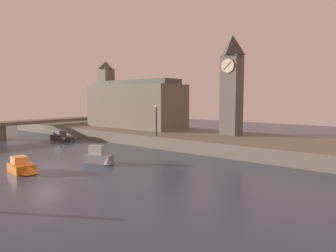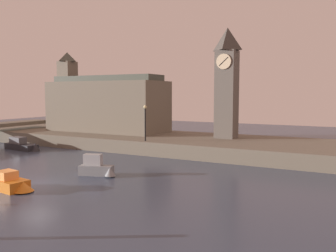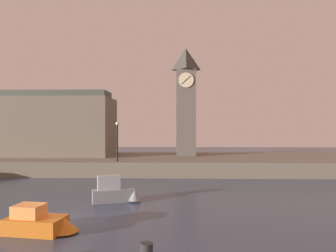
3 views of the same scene
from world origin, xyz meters
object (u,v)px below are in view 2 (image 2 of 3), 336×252
(parliament_hall, at_px, (105,104))
(boat_cruiser_grey, at_px, (97,168))
(boat_barge_dark, at_px, (24,146))
(streetlamp, at_px, (145,119))
(clock_tower, at_px, (227,82))
(boat_patrol_orange, at_px, (13,183))

(parliament_hall, bearing_deg, boat_cruiser_grey, -54.00)
(boat_cruiser_grey, relative_size, boat_barge_dark, 0.62)
(boat_barge_dark, bearing_deg, streetlamp, 15.08)
(clock_tower, bearing_deg, parliament_hall, -179.37)
(parliament_hall, relative_size, streetlamp, 4.25)
(clock_tower, bearing_deg, boat_patrol_orange, -107.27)
(parliament_hall, bearing_deg, streetlamp, -32.07)
(streetlamp, bearing_deg, parliament_hall, 147.93)
(boat_barge_dark, bearing_deg, boat_cruiser_grey, -21.81)
(boat_patrol_orange, relative_size, boat_barge_dark, 0.64)
(clock_tower, distance_m, parliament_hall, 17.55)
(boat_barge_dark, bearing_deg, parliament_hall, 69.65)
(streetlamp, xyz_separation_m, boat_patrol_orange, (-0.44, -16.63, -3.44))
(boat_patrol_orange, xyz_separation_m, boat_cruiser_grey, (2.24, 6.28, 0.15))
(boat_patrol_orange, distance_m, boat_barge_dark, 18.89)
(streetlamp, distance_m, boat_barge_dark, 15.27)
(boat_cruiser_grey, bearing_deg, streetlamp, 99.87)
(parliament_hall, xyz_separation_m, streetlamp, (10.50, -6.58, -1.31))
(streetlamp, bearing_deg, boat_patrol_orange, -91.53)
(clock_tower, xyz_separation_m, streetlamp, (-6.83, -6.77, -4.08))
(parliament_hall, height_order, boat_barge_dark, parliament_hall)
(streetlamp, distance_m, boat_cruiser_grey, 11.01)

